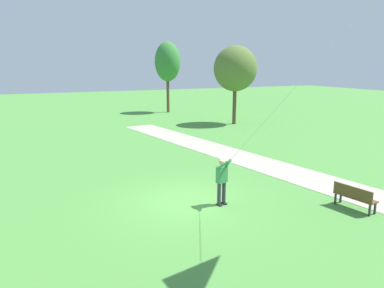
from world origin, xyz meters
name	(u,v)px	position (x,y,z in m)	size (l,w,h in m)	color
ground_plane	(186,202)	(0.00, 0.00, 0.00)	(120.00, 120.00, 0.00)	#4C8E3D
walkway_path	(281,170)	(5.99, 2.00, 0.01)	(2.40, 32.00, 0.02)	#ADA393
person_kite_flyer	(222,178)	(1.08, -0.85, 1.05)	(0.51, 0.63, 1.83)	#232328
park_bench_near_walkway	(354,196)	(5.12, -3.20, 0.51)	(0.67, 1.55, 0.88)	brown
tree_treeline_left	(235,69)	(11.40, 15.38, 4.71)	(3.68, 3.59, 6.65)	brown
tree_treeline_center	(168,62)	(9.11, 25.30, 5.32)	(2.67, 2.92, 7.42)	brown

